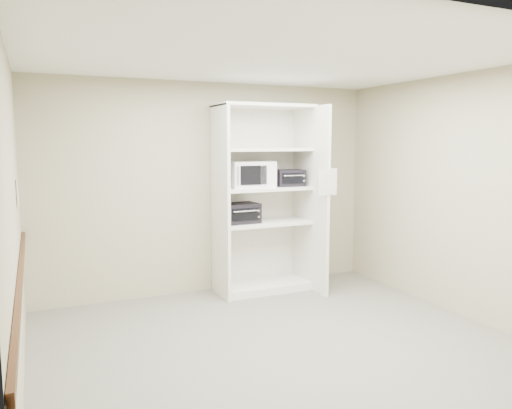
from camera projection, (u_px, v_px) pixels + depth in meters
name	position (u px, v px, depth m)	size (l,w,h in m)	color
floor	(279.00, 344.00, 4.83)	(4.50, 4.00, 0.01)	#636055
ceiling	(281.00, 58.00, 4.49)	(4.50, 4.00, 0.01)	white
wall_back	(211.00, 188.00, 6.47)	(4.50, 0.02, 2.70)	tan
wall_front	(439.00, 247.00, 2.85)	(4.50, 0.02, 2.70)	tan
wall_left	(13.00, 222.00, 3.75)	(0.02, 4.00, 2.70)	tan
wall_right	(460.00, 196.00, 5.57)	(0.02, 4.00, 2.70)	tan
shelving_unit	(267.00, 205.00, 6.50)	(1.24, 0.92, 2.42)	silver
microwave	(251.00, 174.00, 6.39)	(0.55, 0.42, 0.33)	white
toaster_oven_upper	(289.00, 178.00, 6.53)	(0.37, 0.28, 0.22)	black
toaster_oven_lower	(240.00, 213.00, 6.35)	(0.45, 0.34, 0.25)	black
paper_sign	(328.00, 182.00, 6.11)	(0.25, 0.01, 0.32)	white
chair_rail	(20.00, 280.00, 3.81)	(0.04, 3.98, 0.08)	#371E0B
wall_poster	(18.00, 193.00, 4.67)	(0.01, 0.18, 0.26)	white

